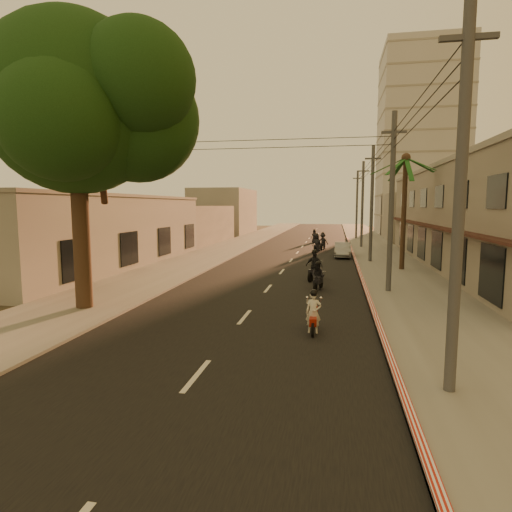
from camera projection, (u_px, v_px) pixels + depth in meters
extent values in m
plane|color=#383023|center=(233.00, 332.00, 15.08)|extent=(160.00, 160.00, 0.00)
cube|color=black|center=(291.00, 261.00, 34.61)|extent=(10.00, 140.00, 0.02)
cube|color=slate|center=(387.00, 262.00, 33.24)|extent=(5.00, 140.00, 0.12)
cube|color=slate|center=(202.00, 258.00, 35.96)|extent=(5.00, 140.00, 0.12)
cube|color=#B42013|center=(359.00, 270.00, 28.79)|extent=(0.20, 60.00, 0.20)
cube|color=gray|center=(489.00, 219.00, 29.70)|extent=(8.00, 34.00, 7.00)
cube|color=gray|center=(493.00, 166.00, 29.27)|extent=(8.20, 34.20, 0.30)
cube|color=#391D16|center=(424.00, 224.00, 30.53)|extent=(0.80, 34.00, 0.12)
cube|color=gray|center=(91.00, 232.00, 31.00)|extent=(8.00, 24.00, 5.00)
cube|color=gray|center=(89.00, 196.00, 30.70)|extent=(8.20, 24.20, 0.20)
cube|color=#B7B5B2|center=(421.00, 143.00, 65.20)|extent=(12.00, 12.00, 28.00)
cylinder|color=black|center=(82.00, 240.00, 17.95)|extent=(0.70, 0.70, 6.00)
cylinder|color=black|center=(101.00, 168.00, 17.85)|extent=(1.22, 2.17, 3.04)
cylinder|color=black|center=(60.00, 162.00, 17.39)|extent=(1.31, 1.49, 2.73)
sphere|color=black|center=(75.00, 105.00, 17.31)|extent=(7.20, 7.20, 7.20)
sphere|color=black|center=(137.00, 120.00, 17.94)|extent=(5.20, 5.20, 5.20)
sphere|color=black|center=(49.00, 118.00, 18.45)|extent=(4.80, 4.80, 4.80)
sphere|color=black|center=(62.00, 118.00, 15.55)|extent=(4.60, 4.60, 4.60)
sphere|color=black|center=(138.00, 79.00, 16.19)|extent=(4.40, 4.40, 4.40)
sphere|color=black|center=(0.00, 87.00, 16.52)|extent=(4.00, 4.00, 4.00)
sphere|color=black|center=(130.00, 91.00, 19.30)|extent=(4.40, 4.40, 4.40)
cylinder|color=black|center=(404.00, 215.00, 28.80)|extent=(0.32, 0.32, 7.60)
sphere|color=black|center=(406.00, 158.00, 28.36)|extent=(0.60, 0.60, 0.60)
cylinder|color=#38383A|center=(459.00, 202.00, 9.52)|extent=(0.26, 0.26, 9.00)
cube|color=#38383A|center=(469.00, 37.00, 9.11)|extent=(1.20, 0.12, 0.12)
cylinder|color=#38383A|center=(391.00, 204.00, 21.24)|extent=(0.26, 0.26, 9.00)
cube|color=#38383A|center=(394.00, 132.00, 20.83)|extent=(1.20, 0.12, 0.12)
cylinder|color=#38383A|center=(372.00, 205.00, 32.95)|extent=(0.26, 0.26, 9.00)
cube|color=#38383A|center=(373.00, 159.00, 32.54)|extent=(1.20, 0.12, 0.12)
cylinder|color=#38383A|center=(362.00, 205.00, 44.67)|extent=(0.26, 0.26, 9.00)
cube|color=#38383A|center=(363.00, 171.00, 44.26)|extent=(1.20, 0.12, 0.12)
cylinder|color=#38383A|center=(357.00, 205.00, 56.38)|extent=(0.26, 0.26, 9.00)
cube|color=#38383A|center=(358.00, 178.00, 55.97)|extent=(1.20, 0.12, 0.12)
cube|color=gray|center=(417.00, 217.00, 56.12)|extent=(8.00, 14.00, 6.00)
cube|color=gray|center=(185.00, 225.00, 50.56)|extent=(8.00, 14.00, 4.40)
cube|color=gray|center=(224.00, 212.00, 67.98)|extent=(8.00, 14.00, 7.00)
cylinder|color=black|center=(314.00, 321.00, 15.51)|extent=(0.10, 0.49, 0.49)
cylinder|color=black|center=(313.00, 330.00, 14.44)|extent=(0.10, 0.49, 0.49)
cube|color=maroon|center=(313.00, 320.00, 14.88)|extent=(0.26, 0.97, 0.26)
cube|color=maroon|center=(314.00, 313.00, 15.30)|extent=(0.27, 0.09, 0.53)
cylinder|color=silver|center=(314.00, 304.00, 15.37)|extent=(0.48, 0.05, 0.04)
imported|color=beige|center=(313.00, 312.00, 14.85)|extent=(0.55, 0.37, 1.48)
sphere|color=black|center=(314.00, 293.00, 14.77)|extent=(0.26, 0.26, 0.26)
sphere|color=silver|center=(307.00, 298.00, 15.36)|extent=(0.11, 0.11, 0.11)
sphere|color=silver|center=(321.00, 298.00, 15.28)|extent=(0.11, 0.11, 0.11)
cylinder|color=black|center=(321.00, 284.00, 22.98)|extent=(0.20, 0.50, 0.50)
cylinder|color=black|center=(315.00, 287.00, 21.98)|extent=(0.20, 0.50, 0.50)
cube|color=black|center=(318.00, 281.00, 22.39)|extent=(0.47, 1.01, 0.27)
cube|color=black|center=(320.00, 277.00, 22.78)|extent=(0.28, 0.15, 0.53)
cylinder|color=silver|center=(321.00, 271.00, 22.84)|extent=(0.48, 0.15, 0.04)
imported|color=black|center=(318.00, 276.00, 22.36)|extent=(0.98, 0.90, 1.49)
sphere|color=black|center=(318.00, 263.00, 22.28)|extent=(0.27, 0.27, 0.27)
cylinder|color=black|center=(319.00, 274.00, 25.95)|extent=(0.29, 0.59, 0.59)
cylinder|color=black|center=(310.00, 277.00, 24.82)|extent=(0.29, 0.59, 0.59)
cube|color=black|center=(314.00, 271.00, 25.28)|extent=(0.66, 1.19, 0.32)
cube|color=black|center=(317.00, 267.00, 25.72)|extent=(0.33, 0.20, 0.63)
cylinder|color=silver|center=(318.00, 261.00, 25.79)|extent=(0.56, 0.23, 0.04)
imported|color=black|center=(314.00, 266.00, 25.25)|extent=(1.30, 1.07, 1.77)
sphere|color=black|center=(314.00, 252.00, 25.15)|extent=(0.32, 0.32, 0.32)
cylinder|color=black|center=(319.00, 248.00, 41.64)|extent=(0.24, 0.58, 0.57)
cylinder|color=black|center=(315.00, 250.00, 40.49)|extent=(0.24, 0.58, 0.57)
cube|color=black|center=(317.00, 246.00, 40.96)|extent=(0.56, 1.15, 0.30)
cube|color=black|center=(318.00, 244.00, 41.40)|extent=(0.32, 0.17, 0.61)
cylinder|color=silver|center=(319.00, 240.00, 41.47)|extent=(0.55, 0.18, 0.04)
imported|color=black|center=(317.00, 243.00, 40.93)|extent=(1.10, 0.95, 1.71)
sphere|color=black|center=(317.00, 235.00, 40.83)|extent=(0.30, 0.30, 0.30)
cylinder|color=black|center=(324.00, 247.00, 43.62)|extent=(0.21, 0.57, 0.56)
cylinder|color=black|center=(321.00, 248.00, 42.46)|extent=(0.21, 0.57, 0.56)
cube|color=black|center=(323.00, 244.00, 42.94)|extent=(0.50, 1.14, 0.30)
cube|color=black|center=(324.00, 243.00, 43.38)|extent=(0.32, 0.16, 0.60)
cylinder|color=silver|center=(324.00, 239.00, 43.45)|extent=(0.55, 0.15, 0.04)
imported|color=black|center=(323.00, 242.00, 42.90)|extent=(1.34, 1.05, 1.69)
sphere|color=black|center=(323.00, 234.00, 42.81)|extent=(0.30, 0.30, 0.30)
imported|color=#919398|center=(343.00, 250.00, 36.78)|extent=(1.40, 3.90, 1.28)
cylinder|color=black|center=(314.00, 240.00, 51.86)|extent=(0.14, 0.52, 0.51)
cylinder|color=black|center=(314.00, 241.00, 50.72)|extent=(0.14, 0.52, 0.51)
cube|color=black|center=(314.00, 239.00, 51.19)|extent=(0.35, 1.03, 0.28)
cube|color=black|center=(314.00, 237.00, 51.63)|extent=(0.28, 0.12, 0.55)
cylinder|color=silver|center=(314.00, 234.00, 51.70)|extent=(0.51, 0.08, 0.04)
imported|color=black|center=(314.00, 236.00, 51.16)|extent=(0.84, 0.62, 1.54)
sphere|color=black|center=(314.00, 230.00, 51.08)|extent=(0.28, 0.28, 0.28)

